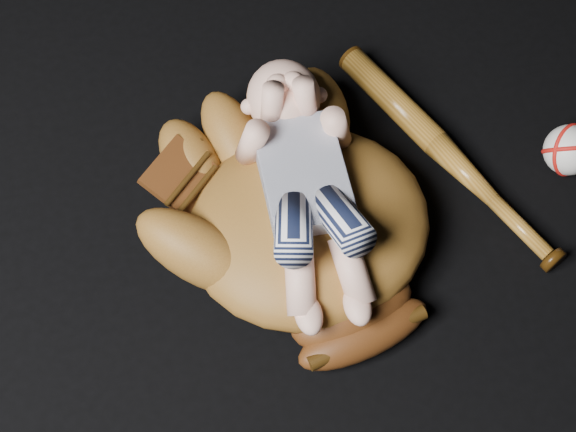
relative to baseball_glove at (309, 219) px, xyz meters
The scene contains 4 objects.
baseball_glove is the anchor object (origin of this frame).
newborn_baby 0.06m from the baseball_glove, 87.89° to the left, with size 0.17×0.37×0.15m, color #ECB098, non-canonical shape.
baseball_bat 0.24m from the baseball_glove, 20.47° to the left, with size 0.04×0.44×0.04m, color #915C1C, non-canonical shape.
baseball 0.39m from the baseball_glove, ahead, with size 0.07×0.07×0.07m, color white.
Camera 1 is at (-0.16, -0.58, 1.06)m, focal length 55.00 mm.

